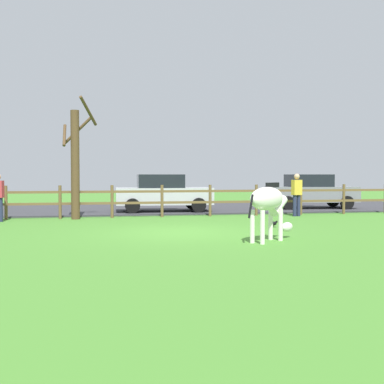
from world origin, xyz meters
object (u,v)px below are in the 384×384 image
(bare_tree, at_px, (75,161))
(parked_car_silver, at_px, (163,193))
(crow_on_grass, at_px, (274,223))
(zebra, at_px, (269,203))
(visitor_right_of_tree, at_px, (297,193))
(parked_car_grey, at_px, (311,191))

(bare_tree, xyz_separation_m, parked_car_silver, (3.50, 2.48, -1.26))
(bare_tree, bearing_deg, crow_on_grass, -33.78)
(zebra, xyz_separation_m, visitor_right_of_tree, (3.56, 6.63, -0.02))
(parked_car_silver, bearing_deg, parked_car_grey, 5.08)
(crow_on_grass, bearing_deg, parked_car_grey, 57.86)
(zebra, relative_size, parked_car_grey, 0.39)
(parked_car_grey, bearing_deg, bare_tree, -163.50)
(bare_tree, bearing_deg, parked_car_grey, 16.50)
(bare_tree, distance_m, zebra, 8.52)
(zebra, height_order, parked_car_grey, parked_car_grey)
(crow_on_grass, xyz_separation_m, parked_car_silver, (-2.50, 6.50, 0.72))
(zebra, bearing_deg, parked_car_grey, 60.38)
(visitor_right_of_tree, bearing_deg, parked_car_grey, 57.80)
(parked_car_grey, relative_size, parked_car_silver, 1.02)
(bare_tree, bearing_deg, parked_car_silver, 35.35)
(bare_tree, xyz_separation_m, visitor_right_of_tree, (8.30, -0.35, -1.20))
(bare_tree, distance_m, parked_car_silver, 4.47)
(parked_car_silver, xyz_separation_m, visitor_right_of_tree, (4.80, -2.83, 0.06))
(bare_tree, relative_size, visitor_right_of_tree, 2.63)
(bare_tree, bearing_deg, zebra, -55.82)
(parked_car_grey, distance_m, parked_car_silver, 7.00)
(bare_tree, relative_size, crow_on_grass, 20.08)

